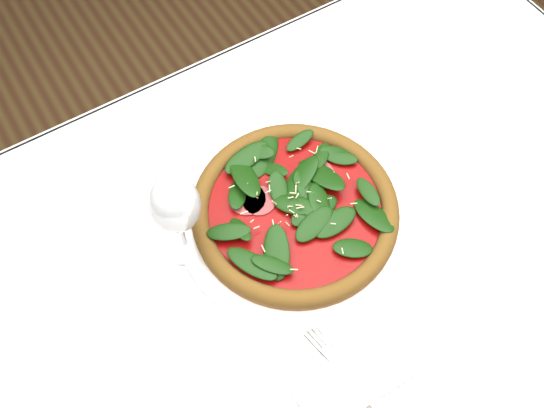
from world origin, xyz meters
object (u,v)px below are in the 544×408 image
wine_glass (175,206)px  plate (295,215)px  napkin (353,381)px  pizza (295,208)px

wine_glass → plate: bearing=-14.9°
plate → wine_glass: size_ratio=2.08×
napkin → plate: bearing=74.3°
wine_glass → napkin: (0.10, -0.30, -0.12)m
plate → pizza: pizza is taller
pizza → plate: bearing=0.0°
pizza → wine_glass: size_ratio=2.05×
pizza → napkin: pizza is taller
napkin → wine_glass: bearing=107.7°
plate → napkin: plate is taller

